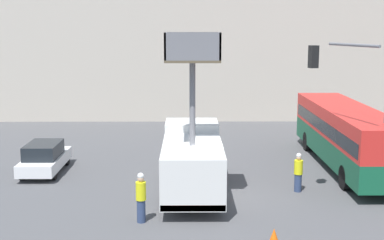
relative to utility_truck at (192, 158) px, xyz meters
The scene contains 9 objects.
ground_plane 2.06m from the utility_truck, 23.61° to the right, with size 120.00×120.00×0.00m, color #4C4C4F.
building_backdrop_far 23.77m from the utility_truck, 87.06° to the left, with size 44.00×10.00×14.84m.
utility_truck is the anchor object (origin of this frame).
city_bus 9.09m from the utility_truck, 28.98° to the left, with size 2.54×12.37×3.12m.
traffic_light_pole 7.69m from the utility_truck, ahead, with size 3.72×3.46×6.75m.
road_worker_near_truck 4.02m from the utility_truck, 119.03° to the right, with size 0.38×0.38×1.90m.
road_worker_directing 4.74m from the utility_truck, ahead, with size 0.38×0.38×1.74m.
traffic_cone_near_truck 6.53m from the utility_truck, 65.63° to the right, with size 0.57×0.57×0.66m.
parked_car_curbside 8.14m from the utility_truck, 154.63° to the left, with size 1.73×4.36×1.53m.
Camera 1 is at (-1.37, -21.91, 7.16)m, focal length 50.00 mm.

